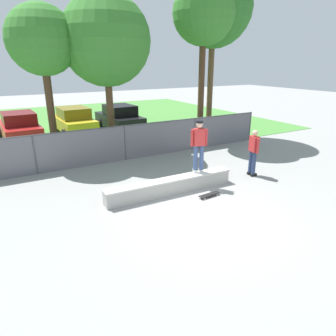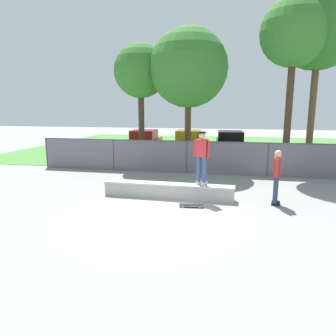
{
  "view_description": "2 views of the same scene",
  "coord_description": "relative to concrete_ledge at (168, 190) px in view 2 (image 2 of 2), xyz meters",
  "views": [
    {
      "loc": [
        -4.85,
        -6.23,
        4.23
      ],
      "look_at": [
        -0.3,
        1.78,
        1.0
      ],
      "focal_mm": 32.34,
      "sensor_mm": 36.0,
      "label": 1
    },
    {
      "loc": [
        1.99,
        -8.19,
        3.13
      ],
      "look_at": [
        -0.05,
        1.91,
        1.09
      ],
      "focal_mm": 32.3,
      "sensor_mm": 36.0,
      "label": 2
    }
  ],
  "objects": [
    {
      "name": "tree_far",
      "position": [
        5.99,
        5.93,
        6.63
      ],
      "size": [
        4.06,
        4.06,
        8.96
      ],
      "color": "brown",
      "rests_on": "ground"
    },
    {
      "name": "skateboarder",
      "position": [
        1.17,
        0.08,
        1.29
      ],
      "size": [
        0.57,
        0.38,
        1.84
      ],
      "color": "beige",
      "rests_on": "concrete_ledge"
    },
    {
      "name": "car_black",
      "position": [
        2.14,
        10.34,
        0.57
      ],
      "size": [
        2.16,
        4.28,
        1.66
      ],
      "color": "black",
      "rests_on": "ground"
    },
    {
      "name": "car_red",
      "position": [
        -3.75,
        10.25,
        0.57
      ],
      "size": [
        2.16,
        4.28,
        1.66
      ],
      "color": "#B21E1E",
      "rests_on": "ground"
    },
    {
      "name": "car_yellow",
      "position": [
        -0.7,
        10.72,
        0.57
      ],
      "size": [
        2.16,
        4.28,
        1.66
      ],
      "color": "gold",
      "rests_on": "ground"
    },
    {
      "name": "skateboard",
      "position": [
        0.96,
        -0.9,
        -0.19
      ],
      "size": [
        0.81,
        0.26,
        0.09
      ],
      "color": "black",
      "rests_on": "ground"
    },
    {
      "name": "tree_near_left",
      "position": [
        -2.67,
        5.88,
        4.77
      ],
      "size": [
        2.83,
        2.83,
        6.5
      ],
      "color": "#47301E",
      "rests_on": "ground"
    },
    {
      "name": "bystander",
      "position": [
        3.63,
        -0.09,
        0.74
      ],
      "size": [
        0.33,
        0.59,
        1.82
      ],
      "color": "black",
      "rests_on": "ground"
    },
    {
      "name": "grass_strip",
      "position": [
        0.07,
        14.55,
        -0.25
      ],
      "size": [
        27.16,
        20.0,
        0.02
      ],
      "primitive_type": "cube",
      "color": "#478438",
      "rests_on": "ground"
    },
    {
      "name": "chainlink_fence",
      "position": [
        0.07,
        4.25,
        0.62
      ],
      "size": [
        15.23,
        0.07,
        1.6
      ],
      "color": "#4C4C51",
      "rests_on": "ground"
    },
    {
      "name": "tree_near_right",
      "position": [
        -0.07,
        5.6,
        4.85
      ],
      "size": [
        3.95,
        3.95,
        7.11
      ],
      "color": "#513823",
      "rests_on": "ground"
    },
    {
      "name": "tree_mid",
      "position": [
        4.75,
        5.06,
        6.15
      ],
      "size": [
        3.05,
        3.05,
        8.01
      ],
      "color": "#47301E",
      "rests_on": "ground"
    },
    {
      "name": "concrete_ledge",
      "position": [
        0.0,
        0.0,
        0.0
      ],
      "size": [
        4.68,
        0.57,
        0.52
      ],
      "color": "#A8A59E",
      "rests_on": "ground"
    },
    {
      "name": "ground_plane",
      "position": [
        0.07,
        -1.99,
        -0.26
      ],
      "size": [
        80.0,
        80.0,
        0.0
      ],
      "primitive_type": "plane",
      "color": "gray"
    }
  ]
}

